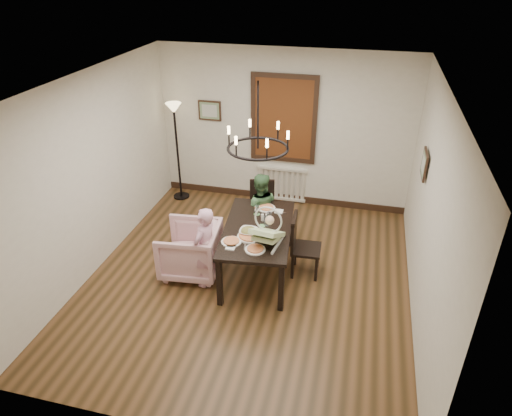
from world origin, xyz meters
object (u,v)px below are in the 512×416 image
at_px(floor_lamp, 178,153).
at_px(drinking_glass, 266,221).
at_px(dining_table, 258,233).
at_px(elderly_woman, 206,254).
at_px(seated_man, 260,216).
at_px(armchair, 190,250).
at_px(chair_right, 306,246).
at_px(baby_bouncer, 267,231).
at_px(chair_far, 262,210).

bearing_deg(floor_lamp, drinking_glass, -41.85).
xyz_separation_m(dining_table, elderly_woman, (-0.64, -0.41, -0.19)).
relative_size(dining_table, seated_man, 1.72).
height_order(armchair, elderly_woman, elderly_woman).
relative_size(elderly_woman, drinking_glass, 7.23).
height_order(seated_man, floor_lamp, floor_lamp).
bearing_deg(floor_lamp, dining_table, -44.56).
distance_m(chair_right, floor_lamp, 3.25).
xyz_separation_m(dining_table, seated_man, (-0.16, 0.77, -0.18)).
height_order(seated_man, baby_bouncer, baby_bouncer).
height_order(chair_far, armchair, chair_far).
height_order(dining_table, chair_right, chair_right).
xyz_separation_m(dining_table, chair_far, (-0.19, 1.05, -0.23)).
relative_size(seated_man, drinking_glass, 7.32).
height_order(chair_far, chair_right, chair_right).
bearing_deg(armchair, chair_far, 142.90).
xyz_separation_m(chair_right, elderly_woman, (-1.31, -0.57, 0.03)).
bearing_deg(chair_far, baby_bouncer, -84.65).
relative_size(dining_table, floor_lamp, 0.97).
distance_m(elderly_woman, baby_bouncer, 0.96).
xyz_separation_m(baby_bouncer, floor_lamp, (-2.21, 2.31, -0.05)).
bearing_deg(drinking_glass, chair_right, 7.13).
distance_m(dining_table, seated_man, 0.81).
xyz_separation_m(chair_far, chair_right, (0.87, -0.89, 0.01)).
relative_size(dining_table, chair_far, 1.91).
bearing_deg(dining_table, armchair, -173.75).
relative_size(armchair, floor_lamp, 0.46).
distance_m(armchair, baby_bouncer, 1.30).
xyz_separation_m(elderly_woman, floor_lamp, (-1.36, 2.38, 0.40)).
bearing_deg(chair_far, dining_table, -90.44).
relative_size(chair_far, baby_bouncer, 1.66).
bearing_deg(elderly_woman, dining_table, 140.43).
relative_size(chair_far, drinking_glass, 6.62).
xyz_separation_m(elderly_woman, drinking_glass, (0.74, 0.50, 0.34)).
bearing_deg(drinking_glass, elderly_woman, -145.68).
xyz_separation_m(baby_bouncer, drinking_glass, (-0.11, 0.44, -0.11)).
bearing_deg(seated_man, armchair, 37.00).
xyz_separation_m(chair_far, baby_bouncer, (0.40, -1.40, 0.50)).
relative_size(baby_bouncer, drinking_glass, 3.98).
bearing_deg(baby_bouncer, dining_table, 129.17).
relative_size(drinking_glass, floor_lamp, 0.08).
relative_size(chair_right, seated_man, 0.93).
bearing_deg(floor_lamp, seated_man, -32.98).
xyz_separation_m(armchair, baby_bouncer, (1.16, -0.14, 0.58)).
bearing_deg(drinking_glass, chair_far, 106.83).
bearing_deg(armchair, baby_bouncer, 77.09).
distance_m(chair_far, floor_lamp, 2.07).
xyz_separation_m(chair_far, seated_man, (0.03, -0.28, 0.05)).
distance_m(chair_right, drinking_glass, 0.69).
bearing_deg(armchair, dining_table, 96.57).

